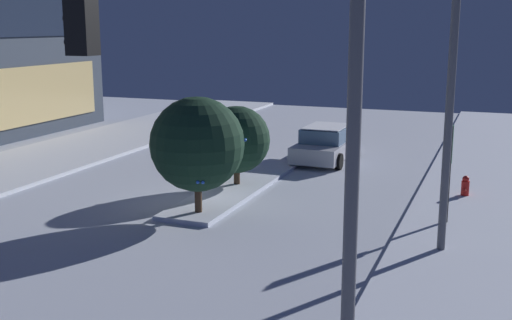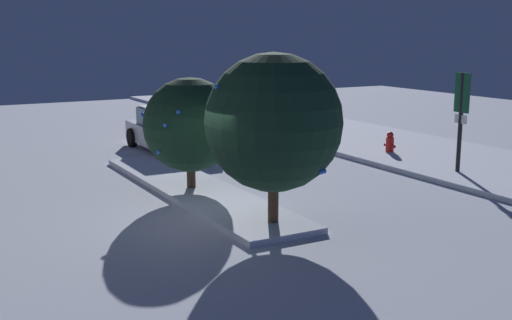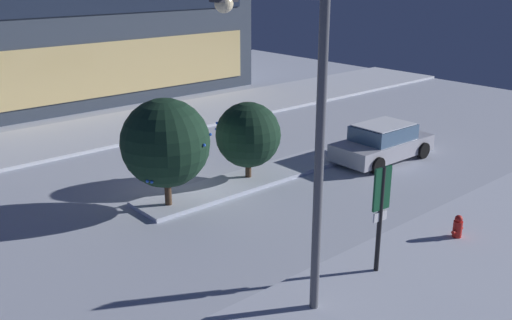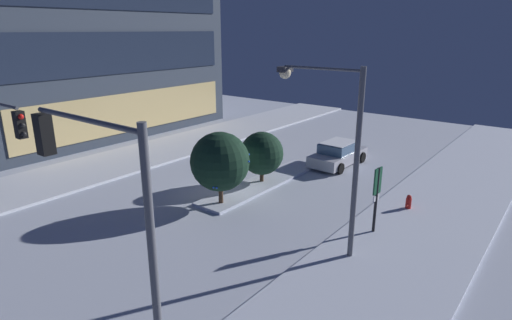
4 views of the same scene
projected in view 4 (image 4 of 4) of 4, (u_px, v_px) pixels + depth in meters
name	position (u px, v px, depth m)	size (l,w,h in m)	color
ground	(220.00, 198.00, 21.21)	(52.00, 52.00, 0.00)	silver
curb_strip_near	(398.00, 253.00, 15.88)	(52.00, 5.20, 0.14)	silver
curb_strip_far	(114.00, 163.00, 26.51)	(52.00, 5.20, 0.14)	silver
median_strip	(263.00, 183.00, 23.15)	(9.00, 1.80, 0.14)	silver
car_near	(338.00, 154.00, 26.23)	(4.54, 2.19, 1.49)	#B7B7C1
traffic_light_corner_near_left	(103.00, 204.00, 9.12)	(0.32, 4.18, 6.55)	#565960
street_lamp_arched	(333.00, 133.00, 14.81)	(0.56, 3.32, 7.01)	#565960
fire_hydrant	(408.00, 203.00, 19.63)	(0.48, 0.26, 0.80)	red
parking_info_sign	(377.00, 193.00, 16.94)	(0.55, 0.12, 2.90)	black
decorated_tree_median	(262.00, 153.00, 22.73)	(2.35, 2.35, 2.91)	#473323
decorated_tree_left_of_median	(220.00, 162.00, 19.72)	(2.84, 2.81, 3.62)	#473323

